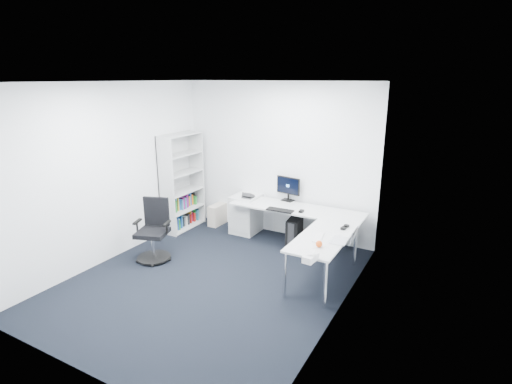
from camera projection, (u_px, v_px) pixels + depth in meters
The scene contains 22 objects.
ground at pixel (211, 280), 5.62m from camera, with size 4.20×4.20×0.00m, color black.
ceiling at pixel (204, 82), 4.88m from camera, with size 4.20×4.20×0.00m, color white.
wall_back at pixel (277, 160), 7.02m from camera, with size 3.60×0.02×2.70m, color white.
wall_front at pixel (68, 244), 3.48m from camera, with size 3.60×0.02×2.70m, color white.
wall_left at pixel (111, 173), 6.08m from camera, with size 0.02×4.20×2.70m, color white.
wall_right at pixel (341, 209), 4.42m from camera, with size 0.02×4.20×2.70m, color white.
l_desk at pixel (288, 233), 6.46m from camera, with size 2.26×1.27×0.66m, color silver, non-canonical shape.
drawer_pedestal at pixel (247, 213), 7.32m from camera, with size 0.45×0.56×0.70m, color silver.
bookshelf at pixel (182, 182), 7.35m from camera, with size 0.35×0.89×1.79m, color silver, non-canonical shape.
task_chair at pixel (152, 231), 6.12m from camera, with size 0.54×0.54×0.96m, color black, non-canonical shape.
black_pc_tower at pixel (295, 230), 6.85m from camera, with size 0.20×0.46×0.45m, color black.
beige_pc_tower at pixel (218, 215), 7.71m from camera, with size 0.19×0.42×0.39m, color beige.
power_strip at pixel (324, 240), 6.96m from camera, with size 0.35×0.06×0.04m, color silver.
monitor at pixel (288, 189), 6.96m from camera, with size 0.46×0.15×0.44m, color black, non-canonical shape.
black_keyboard at pixel (280, 210), 6.49m from camera, with size 0.44×0.16×0.02m, color black.
mouse at pixel (301, 211), 6.42m from camera, with size 0.06×0.10×0.03m, color black.
desk_phone at pixel (248, 196), 7.08m from camera, with size 0.18×0.18×0.13m, color #272829, non-canonical shape.
laptop at pixel (340, 234), 5.26m from camera, with size 0.30×0.29×0.21m, color silver, non-canonical shape.
white_keyboard at pixel (319, 237), 5.41m from camera, with size 0.11×0.37×0.01m, color silver.
headphones at pixel (345, 226), 5.74m from camera, with size 0.12×0.19×0.05m, color black, non-canonical shape.
orange_fruit at pixel (319, 244), 5.10m from camera, with size 0.09×0.09×0.09m, color #E45114.
tissue_box at pixel (311, 258), 4.71m from camera, with size 0.12×0.23×0.08m, color silver.
Camera 1 is at (2.98, -4.14, 2.75)m, focal length 28.00 mm.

